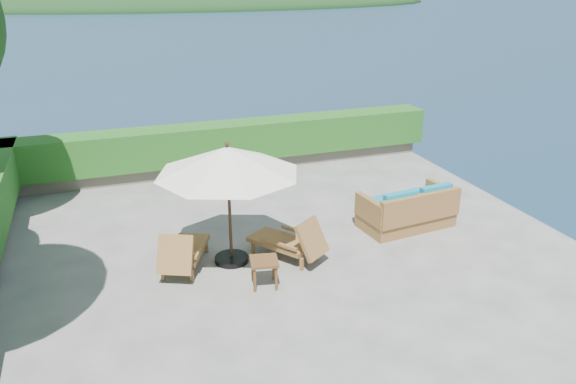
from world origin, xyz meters
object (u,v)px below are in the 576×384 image
object	(u,v)px
lounge_left	(183,251)
wicker_loveseat	(408,211)
lounge_right	(291,241)
side_table	(264,264)
patio_umbrella	(228,162)

from	to	relation	value
lounge_left	wicker_loveseat	size ratio (longest dim) A/B	0.78
wicker_loveseat	lounge_right	bearing A→B (deg)	-176.60
side_table	wicker_loveseat	distance (m)	3.93
patio_umbrella	lounge_left	distance (m)	1.91
side_table	lounge_right	bearing A→B (deg)	45.36
lounge_left	lounge_right	size ratio (longest dim) A/B	1.01
lounge_right	wicker_loveseat	distance (m)	2.95
side_table	patio_umbrella	bearing A→B (deg)	107.47
patio_umbrella	side_table	bearing A→B (deg)	-72.53
patio_umbrella	lounge_left	world-z (taller)	patio_umbrella
lounge_right	side_table	distance (m)	1.13
lounge_right	wicker_loveseat	xyz separation A→B (m)	(2.91, 0.50, 0.01)
lounge_right	wicker_loveseat	size ratio (longest dim) A/B	0.77
patio_umbrella	lounge_left	size ratio (longest dim) A/B	1.67
patio_umbrella	wicker_loveseat	size ratio (longest dim) A/B	1.30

